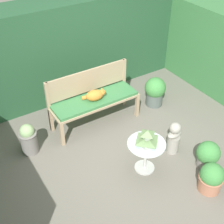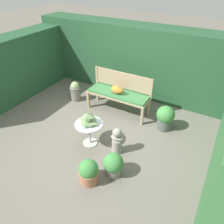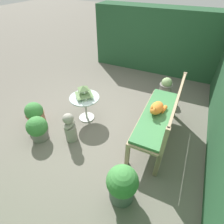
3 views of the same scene
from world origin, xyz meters
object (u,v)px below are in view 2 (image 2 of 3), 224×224
(potted_plant_table_far, at_px, (89,172))
(potted_plant_patio_mid, at_px, (75,91))
(pagoda_birdhouse, at_px, (88,119))
(garden_bust, at_px, (117,141))
(potted_plant_bench_right, at_px, (113,165))
(potted_plant_path_edge, at_px, (165,117))
(cat, at_px, (117,90))
(garden_bench, at_px, (118,95))
(patio_table, at_px, (89,128))

(potted_plant_table_far, bearing_deg, potted_plant_patio_mid, 132.16)
(pagoda_birdhouse, distance_m, potted_plant_patio_mid, 1.96)
(garden_bust, distance_m, potted_plant_bench_right, 0.60)
(pagoda_birdhouse, bearing_deg, potted_plant_bench_right, -29.40)
(pagoda_birdhouse, relative_size, potted_plant_bench_right, 0.65)
(pagoda_birdhouse, bearing_deg, potted_plant_patio_mid, 136.51)
(pagoda_birdhouse, height_order, potted_plant_path_edge, pagoda_birdhouse)
(garden_bust, bearing_deg, potted_plant_path_edge, 61.24)
(cat, bearing_deg, pagoda_birdhouse, -74.95)
(garden_bench, xyz_separation_m, potted_plant_patio_mid, (-1.31, -0.09, -0.19))
(patio_table, bearing_deg, potted_plant_table_far, -56.20)
(patio_table, height_order, potted_plant_bench_right, patio_table)
(potted_plant_path_edge, bearing_deg, patio_table, -132.96)
(cat, bearing_deg, patio_table, -74.95)
(potted_plant_patio_mid, bearing_deg, garden_bust, -31.84)
(garden_bench, relative_size, pagoda_birdhouse, 5.21)
(cat, bearing_deg, potted_plant_patio_mid, -166.47)
(potted_plant_patio_mid, xyz_separation_m, potted_plant_path_edge, (2.62, -0.02, 0.03))
(patio_table, xyz_separation_m, potted_plant_path_edge, (1.22, 1.31, -0.10))
(garden_bench, xyz_separation_m, pagoda_birdhouse, (0.08, -1.42, 0.16))
(cat, relative_size, potted_plant_bench_right, 0.82)
(potted_plant_bench_right, bearing_deg, pagoda_birdhouse, 150.60)
(potted_plant_table_far, height_order, potted_plant_bench_right, potted_plant_table_far)
(garden_bust, height_order, potted_plant_bench_right, garden_bust)
(potted_plant_patio_mid, bearing_deg, potted_plant_bench_right, -38.74)
(potted_plant_patio_mid, height_order, potted_plant_bench_right, potted_plant_patio_mid)
(garden_bench, distance_m, cat, 0.17)
(potted_plant_patio_mid, height_order, potted_plant_table_far, potted_plant_patio_mid)
(potted_plant_table_far, distance_m, potted_plant_bench_right, 0.46)
(garden_bench, xyz_separation_m, cat, (-0.02, -0.03, 0.17))
(cat, height_order, pagoda_birdhouse, pagoda_birdhouse)
(cat, xyz_separation_m, garden_bust, (0.73, -1.32, -0.36))
(potted_plant_table_far, distance_m, potted_plant_path_edge, 2.24)
(potted_plant_path_edge, bearing_deg, potted_plant_bench_right, -101.48)
(garden_bust, relative_size, potted_plant_patio_mid, 1.05)
(garden_bench, relative_size, potted_plant_bench_right, 3.41)
(potted_plant_patio_mid, bearing_deg, garden_bench, 3.98)
(potted_plant_path_edge, bearing_deg, potted_plant_patio_mid, 179.65)
(potted_plant_patio_mid, relative_size, potted_plant_path_edge, 0.95)
(garden_bust, bearing_deg, pagoda_birdhouse, -177.25)
(cat, xyz_separation_m, potted_plant_bench_right, (0.95, -1.87, -0.41))
(pagoda_birdhouse, relative_size, potted_plant_path_edge, 0.52)
(garden_bust, distance_m, potted_plant_table_far, 0.91)
(cat, relative_size, potted_plant_patio_mid, 0.69)
(patio_table, xyz_separation_m, potted_plant_table_far, (0.56, -0.83, -0.18))
(pagoda_birdhouse, bearing_deg, potted_plant_path_edge, 47.04)
(potted_plant_bench_right, bearing_deg, patio_table, 150.60)
(patio_table, distance_m, garden_bust, 0.64)
(potted_plant_table_far, xyz_separation_m, potted_plant_path_edge, (0.66, 2.14, 0.08))
(garden_bust, xyz_separation_m, potted_plant_bench_right, (0.23, -0.55, -0.05))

